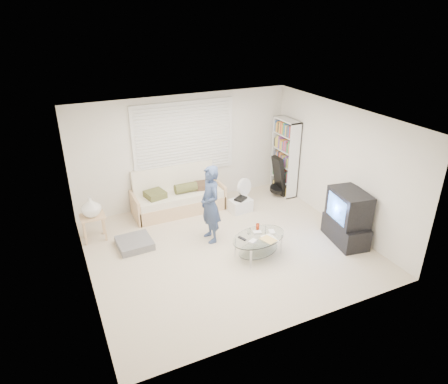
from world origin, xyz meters
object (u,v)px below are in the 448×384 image
futon_sofa (178,197)px  bookshelf (285,157)px  tv_unit (347,218)px  coffee_table (259,240)px

futon_sofa → bookshelf: bookshelf is taller
tv_unit → coffee_table: 1.81m
futon_sofa → coffee_table: (0.74, -2.33, 0.01)m
futon_sofa → tv_unit: tv_unit is taller
futon_sofa → coffee_table: size_ratio=1.65×
bookshelf → tv_unit: bearing=-93.0°
bookshelf → coffee_table: (-1.91, -2.15, -0.59)m
futon_sofa → tv_unit: (2.52, -2.61, 0.19)m
bookshelf → futon_sofa: bearing=176.0°
bookshelf → tv_unit: (-0.13, -2.42, -0.40)m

